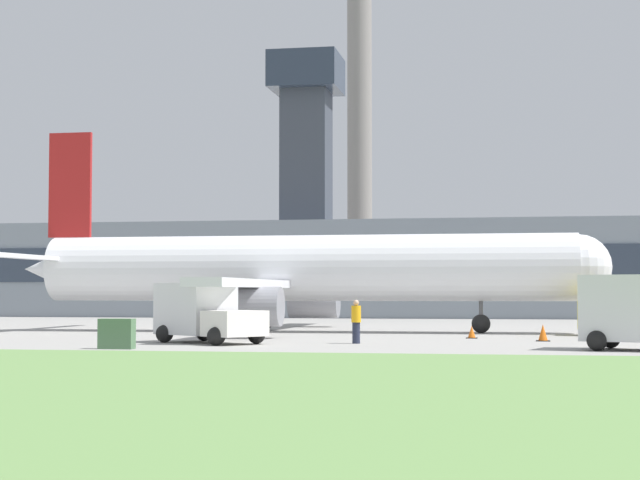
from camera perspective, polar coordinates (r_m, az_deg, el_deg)
The scene contains 11 objects.
ground_plane at distance 53.33m, azimuth -3.98°, elevation -4.92°, with size 400.00×400.00×0.00m, color #999691.
terminal_building at distance 86.15m, azimuth 1.42°, elevation -1.32°, with size 67.20×12.03×21.38m.
smokestack_left at distance 114.21m, azimuth 2.13°, elevation 5.67°, with size 3.01×3.01×37.27m.
airplane at distance 53.40m, azimuth -1.19°, elevation -1.60°, with size 29.89×27.56×10.31m.
pushback_tug at distance 50.54m, azimuth 15.59°, elevation -3.86°, with size 3.66×2.76×2.11m.
baggage_truck at distance 42.16m, azimuth -6.19°, elevation -3.93°, with size 5.01×4.42×2.34m.
fuel_truck at distance 38.16m, azimuth 16.57°, elevation -3.80°, with size 4.66×3.55×2.58m.
ground_crew_person at distance 41.44m, azimuth 1.94°, elevation -4.35°, with size 0.40×0.40×1.69m.
traffic_cone_near_nose at distance 44.31m, azimuth 11.81°, elevation -4.89°, with size 0.56×0.56×0.69m.
traffic_cone_wingtip at distance 46.48m, azimuth 8.10°, elevation -4.92°, with size 0.49×0.49×0.54m.
utility_cabinet at distance 38.20m, azimuth -10.79°, elevation -4.94°, with size 1.23×0.51×1.06m.
Camera 1 is at (13.18, -51.63, 2.01)m, focal length 60.00 mm.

